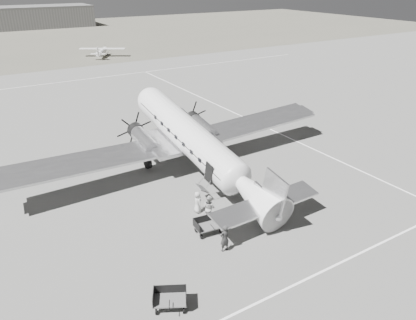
% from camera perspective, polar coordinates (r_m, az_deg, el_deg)
% --- Properties ---
extents(ground, '(260.00, 260.00, 0.00)m').
position_cam_1_polar(ground, '(34.23, -0.55, -2.17)').
color(ground, slate).
rests_on(ground, ground).
extents(taxi_line_near, '(60.00, 0.15, 0.01)m').
position_cam_1_polar(taxi_line_near, '(25.15, 16.66, -14.38)').
color(taxi_line_near, white).
rests_on(taxi_line_near, ground).
extents(taxi_line_right, '(0.15, 80.00, 0.01)m').
position_cam_1_polar(taxi_line_right, '(41.13, 13.94, 1.82)').
color(taxi_line_right, white).
rests_on(taxi_line_right, ground).
extents(taxi_line_horizon, '(90.00, 0.15, 0.01)m').
position_cam_1_polar(taxi_line_horizon, '(69.80, -18.01, 10.62)').
color(taxi_line_horizon, white).
rests_on(taxi_line_horizon, ground).
extents(grass_infield, '(260.00, 90.00, 0.01)m').
position_cam_1_polar(grass_infield, '(123.23, -24.83, 15.21)').
color(grass_infield, '#58564A').
rests_on(grass_infield, ground).
extents(hangar_main, '(42.00, 14.00, 6.60)m').
position_cam_1_polar(hangar_main, '(148.20, -24.59, 17.78)').
color(hangar_main, slate).
rests_on(hangar_main, ground).
extents(dc3_airliner, '(30.78, 21.82, 5.75)m').
position_cam_1_polar(dc3_airliner, '(33.06, -1.81, 2.29)').
color(dc3_airliner, silver).
rests_on(dc3_airliner, ground).
extents(light_plane_right, '(12.02, 11.39, 1.96)m').
position_cam_1_polar(light_plane_right, '(89.23, -14.67, 14.47)').
color(light_plane_right, white).
rests_on(light_plane_right, ground).
extents(baggage_cart_near, '(1.98, 1.50, 1.05)m').
position_cam_1_polar(baggage_cart_near, '(26.72, 0.05, -9.24)').
color(baggage_cart_near, '#565656').
rests_on(baggage_cart_near, ground).
extents(baggage_cart_far, '(2.17, 1.95, 1.01)m').
position_cam_1_polar(baggage_cart_far, '(21.66, -5.38, -18.97)').
color(baggage_cart_far, '#565656').
rests_on(baggage_cart_far, ground).
extents(ground_crew, '(0.69, 0.49, 1.80)m').
position_cam_1_polar(ground_crew, '(24.97, 2.34, -10.92)').
color(ground_crew, '#2F2F2F').
rests_on(ground_crew, ground).
extents(ramp_agent, '(0.91, 1.06, 1.90)m').
position_cam_1_polar(ramp_agent, '(27.79, 0.19, -6.75)').
color(ramp_agent, '#AAAAA7').
rests_on(ramp_agent, ground).
extents(passenger, '(0.59, 0.83, 1.61)m').
position_cam_1_polar(passenger, '(28.75, -1.48, -5.95)').
color(passenger, '#B6B6B4').
rests_on(passenger, ground).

